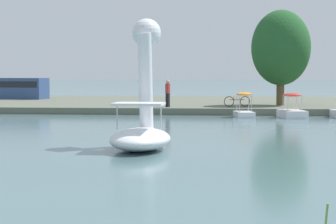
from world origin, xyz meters
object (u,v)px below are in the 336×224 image
object	(u,v)px
pedal_boat_orange	(244,109)
swan_boat	(142,111)
tree_sapling_by_fence	(281,48)
bicycle_parked	(237,101)
person_on_path	(168,93)
pedal_boat_red	(292,110)
parked_van	(18,88)

from	to	relation	value
pedal_boat_orange	swan_boat	bearing A→B (deg)	-104.68
tree_sapling_by_fence	bicycle_parked	bearing A→B (deg)	-145.29
swan_boat	pedal_boat_orange	size ratio (longest dim) A/B	2.18
pedal_boat_orange	person_on_path	bearing A→B (deg)	150.89
swan_boat	pedal_boat_orange	world-z (taller)	swan_boat
pedal_boat_red	pedal_boat_orange	distance (m)	2.65
pedal_boat_orange	tree_sapling_by_fence	size ratio (longest dim) A/B	0.32
person_on_path	bicycle_parked	xyz separation A→B (m)	(4.23, 0.91, -0.56)
bicycle_parked	parked_van	world-z (taller)	parked_van
tree_sapling_by_fence	person_on_path	size ratio (longest dim) A/B	3.66
swan_boat	person_on_path	size ratio (longest dim) A/B	2.53
person_on_path	bicycle_parked	bearing A→B (deg)	12.10
swan_boat	person_on_path	bearing A→B (deg)	92.56
tree_sapling_by_fence	parked_van	bearing A→B (deg)	158.14
swan_boat	bicycle_parked	size ratio (longest dim) A/B	2.62
bicycle_parked	parked_van	bearing A→B (deg)	150.02
pedal_boat_orange	parked_van	size ratio (longest dim) A/B	0.39
pedal_boat_red	parked_van	world-z (taller)	parked_van
bicycle_parked	tree_sapling_by_fence	bearing A→B (deg)	34.71
person_on_path	swan_boat	bearing A→B (deg)	-87.44
pedal_boat_red	pedal_boat_orange	size ratio (longest dim) A/B	1.21
swan_boat	pedal_boat_red	distance (m)	15.74
pedal_boat_red	parked_van	distance (m)	24.78
pedal_boat_red	bicycle_parked	size ratio (longest dim) A/B	1.46
tree_sapling_by_fence	parked_van	distance (m)	22.24
tree_sapling_by_fence	parked_van	world-z (taller)	tree_sapling_by_fence
swan_boat	bicycle_parked	distance (m)	18.24
tree_sapling_by_fence	bicycle_parked	world-z (taller)	tree_sapling_by_fence
swan_boat	pedal_boat_red	world-z (taller)	swan_boat
tree_sapling_by_fence	person_on_path	xyz separation A→B (m)	(-7.07, -2.87, -2.81)
parked_van	bicycle_parked	bearing A→B (deg)	-29.98
tree_sapling_by_fence	person_on_path	world-z (taller)	tree_sapling_by_fence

